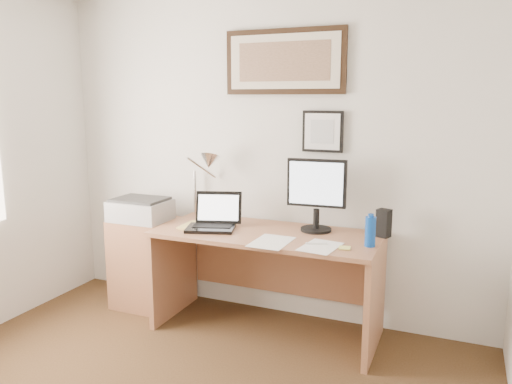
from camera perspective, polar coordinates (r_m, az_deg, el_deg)
The scene contains 17 objects.
wall_back at distance 3.86m, azimuth 1.18°, elevation 4.15°, with size 3.50×0.02×2.50m, color silver.
side_cabinet at distance 4.21m, azimuth -12.38°, elevation -7.91°, with size 0.50×0.40×0.73m, color #915B3C.
water_bottle at distance 3.28m, azimuth 12.93°, elevation -4.44°, with size 0.07×0.07×0.20m, color #0C40A1.
bottle_cap at distance 3.26m, azimuth 13.01°, elevation -2.61°, with size 0.04×0.04×0.02m, color #0C40A1.
speaker at distance 3.53m, azimuth 14.38°, elevation -3.47°, with size 0.09×0.08×0.19m, color black.
paper_sheet_a at distance 3.32m, azimuth 1.76°, elevation -5.71°, with size 0.23×0.33×0.00m, color white.
paper_sheet_b at distance 3.24m, azimuth 7.37°, elevation -6.21°, with size 0.21×0.31×0.00m, color white.
sticky_pad at distance 3.22m, azimuth 10.10°, elevation -6.30°, with size 0.07×0.07×0.01m, color #EAEC6F.
marker_pen at distance 3.28m, azimuth 6.90°, elevation -5.89°, with size 0.02×0.02×0.14m, color white.
book at distance 3.77m, azimuth -8.17°, elevation -3.71°, with size 0.18×0.24×0.02m, color #DBC067.
desk at distance 3.70m, azimuth 1.68°, elevation -7.80°, with size 1.60×0.70×0.75m.
laptop at distance 3.66m, azimuth -4.87°, elevation -3.29°, with size 0.40×0.39×0.26m.
lcd_monitor at distance 3.55m, azimuth 6.92°, elevation 0.07°, with size 0.42×0.22×0.52m.
printer at distance 4.07m, azimuth -13.06°, elevation -1.95°, with size 0.44×0.34×0.18m.
desk_lamp at distance 3.86m, azimuth -5.51°, elevation 3.19°, with size 0.29×0.27×0.53m.
picture_large at distance 3.76m, azimuth 3.25°, elevation 14.65°, with size 0.92×0.04×0.47m.
picture_small at distance 3.67m, azimuth 7.62°, elevation 6.87°, with size 0.30×0.03×0.30m.
Camera 1 is at (1.40, -1.56, 1.69)m, focal length 35.00 mm.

